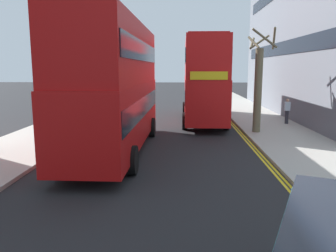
% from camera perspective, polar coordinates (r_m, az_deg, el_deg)
% --- Properties ---
extents(sidewalk_right, '(4.00, 80.00, 0.14)m').
position_cam_1_polar(sidewalk_right, '(17.35, 20.98, -3.00)').
color(sidewalk_right, '#ADA89E').
rests_on(sidewalk_right, ground).
extents(sidewalk_left, '(4.00, 80.00, 0.14)m').
position_cam_1_polar(sidewalk_left, '(18.06, -22.09, -2.59)').
color(sidewalk_left, '#ADA89E').
rests_on(sidewalk_left, ground).
extents(kerb_line_outer, '(0.10, 56.00, 0.01)m').
position_cam_1_polar(kerb_line_outer, '(14.92, 15.70, -4.98)').
color(kerb_line_outer, yellow).
rests_on(kerb_line_outer, ground).
extents(kerb_line_inner, '(0.10, 56.00, 0.01)m').
position_cam_1_polar(kerb_line_inner, '(14.88, 15.10, -4.98)').
color(kerb_line_inner, yellow).
rests_on(kerb_line_inner, ground).
extents(double_decker_bus_away, '(2.90, 10.84, 5.64)m').
position_cam_1_polar(double_decker_bus_away, '(15.06, -8.85, 7.07)').
color(double_decker_bus_away, '#B20F0F').
rests_on(double_decker_bus_away, ground).
extents(double_decker_bus_oncoming, '(2.84, 10.82, 5.64)m').
position_cam_1_polar(double_decker_bus_oncoming, '(23.75, 5.91, 8.04)').
color(double_decker_bus_oncoming, red).
rests_on(double_decker_bus_oncoming, ground).
extents(pedestrian_far, '(0.34, 0.22, 1.62)m').
position_cam_1_polar(pedestrian_far, '(23.22, 19.34, 2.45)').
color(pedestrian_far, '#2D2D38').
rests_on(pedestrian_far, sidewalk_right).
extents(street_tree_near, '(1.57, 1.53, 5.65)m').
position_cam_1_polar(street_tree_near, '(19.54, 14.92, 6.52)').
color(street_tree_near, '#6B6047').
rests_on(street_tree_near, sidewalk_right).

